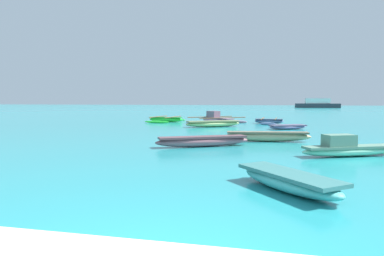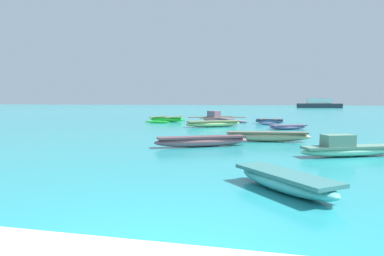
{
  "view_description": "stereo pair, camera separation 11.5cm",
  "coord_description": "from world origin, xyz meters",
  "px_view_note": "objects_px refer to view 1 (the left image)",
  "views": [
    {
      "loc": [
        1.17,
        -2.96,
        1.89
      ],
      "look_at": [
        -3.1,
        16.41,
        0.25
      ],
      "focal_mm": 32.0,
      "sensor_mm": 36.0,
      "label": 1
    },
    {
      "loc": [
        1.29,
        -2.94,
        1.89
      ],
      "look_at": [
        -3.1,
        16.41,
        0.25
      ],
      "focal_mm": 32.0,
      "sensor_mm": 36.0,
      "label": 2
    }
  ],
  "objects_px": {
    "moored_boat_8": "(348,148)",
    "moored_boat_3": "(269,121)",
    "moored_boat_4": "(213,123)",
    "moored_boat_0": "(267,136)",
    "moored_boat_2": "(288,127)",
    "moored_boat_1": "(216,119)",
    "distant_ferry": "(317,104)",
    "moored_boat_6": "(166,119)",
    "moored_boat_5": "(288,180)",
    "moored_boat_7": "(203,141)"
  },
  "relations": [
    {
      "from": "moored_boat_7",
      "to": "moored_boat_6",
      "type": "bearing_deg",
      "value": 84.57
    },
    {
      "from": "moored_boat_2",
      "to": "moored_boat_7",
      "type": "distance_m",
      "value": 10.02
    },
    {
      "from": "moored_boat_4",
      "to": "moored_boat_0",
      "type": "bearing_deg",
      "value": -95.56
    },
    {
      "from": "distant_ferry",
      "to": "moored_boat_3",
      "type": "bearing_deg",
      "value": -101.14
    },
    {
      "from": "moored_boat_1",
      "to": "moored_boat_0",
      "type": "bearing_deg",
      "value": -22.59
    },
    {
      "from": "moored_boat_7",
      "to": "distant_ferry",
      "type": "xyz_separation_m",
      "value": [
        14.2,
        72.87,
        0.67
      ]
    },
    {
      "from": "moored_boat_4",
      "to": "moored_boat_3",
      "type": "bearing_deg",
      "value": 17.15
    },
    {
      "from": "moored_boat_1",
      "to": "moored_boat_4",
      "type": "distance_m",
      "value": 3.58
    },
    {
      "from": "distant_ferry",
      "to": "moored_boat_4",
      "type": "bearing_deg",
      "value": -103.76
    },
    {
      "from": "moored_boat_4",
      "to": "distant_ferry",
      "type": "distance_m",
      "value": 64.62
    },
    {
      "from": "moored_boat_4",
      "to": "moored_boat_6",
      "type": "relative_size",
      "value": 1.0
    },
    {
      "from": "moored_boat_2",
      "to": "moored_boat_3",
      "type": "xyz_separation_m",
      "value": [
        -1.14,
        5.12,
        0.04
      ]
    },
    {
      "from": "moored_boat_2",
      "to": "moored_boat_5",
      "type": "height_order",
      "value": "moored_boat_5"
    },
    {
      "from": "moored_boat_4",
      "to": "moored_boat_5",
      "type": "height_order",
      "value": "moored_boat_4"
    },
    {
      "from": "moored_boat_3",
      "to": "moored_boat_5",
      "type": "distance_m",
      "value": 20.62
    },
    {
      "from": "moored_boat_8",
      "to": "moored_boat_1",
      "type": "bearing_deg",
      "value": 90.66
    },
    {
      "from": "moored_boat_3",
      "to": "moored_boat_5",
      "type": "height_order",
      "value": "moored_boat_3"
    },
    {
      "from": "moored_boat_4",
      "to": "moored_boat_6",
      "type": "height_order",
      "value": "moored_boat_6"
    },
    {
      "from": "moored_boat_1",
      "to": "distant_ferry",
      "type": "xyz_separation_m",
      "value": [
        15.67,
        59.19,
        0.58
      ]
    },
    {
      "from": "moored_boat_0",
      "to": "moored_boat_4",
      "type": "bearing_deg",
      "value": 107.56
    },
    {
      "from": "moored_boat_8",
      "to": "moored_boat_4",
      "type": "bearing_deg",
      "value": 95.84
    },
    {
      "from": "distant_ferry",
      "to": "moored_boat_2",
      "type": "bearing_deg",
      "value": -99.27
    },
    {
      "from": "moored_boat_4",
      "to": "moored_boat_8",
      "type": "xyz_separation_m",
      "value": [
        6.37,
        -11.37,
        0.02
      ]
    },
    {
      "from": "moored_boat_1",
      "to": "moored_boat_4",
      "type": "bearing_deg",
      "value": -37.07
    },
    {
      "from": "moored_boat_6",
      "to": "moored_boat_3",
      "type": "bearing_deg",
      "value": 7.41
    },
    {
      "from": "moored_boat_8",
      "to": "moored_boat_2",
      "type": "bearing_deg",
      "value": 74.08
    },
    {
      "from": "moored_boat_5",
      "to": "moored_boat_3",
      "type": "bearing_deg",
      "value": 141.84
    },
    {
      "from": "moored_boat_5",
      "to": "moored_boat_1",
      "type": "bearing_deg",
      "value": 153.61
    },
    {
      "from": "moored_boat_4",
      "to": "moored_boat_6",
      "type": "distance_m",
      "value": 6.55
    },
    {
      "from": "moored_boat_1",
      "to": "moored_boat_7",
      "type": "xyz_separation_m",
      "value": [
        1.48,
        -13.68,
        -0.09
      ]
    },
    {
      "from": "moored_boat_1",
      "to": "distant_ferry",
      "type": "relative_size",
      "value": 0.49
    },
    {
      "from": "moored_boat_4",
      "to": "moored_boat_7",
      "type": "distance_m",
      "value": 10.18
    },
    {
      "from": "moored_boat_1",
      "to": "moored_boat_5",
      "type": "height_order",
      "value": "moored_boat_1"
    },
    {
      "from": "moored_boat_4",
      "to": "distant_ferry",
      "type": "relative_size",
      "value": 0.38
    },
    {
      "from": "moored_boat_0",
      "to": "moored_boat_2",
      "type": "xyz_separation_m",
      "value": [
        1.28,
        7.0,
        -0.09
      ]
    },
    {
      "from": "moored_boat_3",
      "to": "distant_ferry",
      "type": "xyz_separation_m",
      "value": [
        11.52,
        58.48,
        0.71
      ]
    },
    {
      "from": "moored_boat_0",
      "to": "moored_boat_5",
      "type": "bearing_deg",
      "value": -94.82
    },
    {
      "from": "moored_boat_7",
      "to": "moored_boat_1",
      "type": "bearing_deg",
      "value": 68.48
    },
    {
      "from": "moored_boat_8",
      "to": "moored_boat_3",
      "type": "bearing_deg",
      "value": 75.74
    },
    {
      "from": "moored_boat_3",
      "to": "moored_boat_2",
      "type": "bearing_deg",
      "value": -73.64
    },
    {
      "from": "moored_boat_4",
      "to": "moored_boat_5",
      "type": "distance_m",
      "value": 16.86
    },
    {
      "from": "moored_boat_6",
      "to": "distant_ferry",
      "type": "distance_m",
      "value": 61.69
    },
    {
      "from": "moored_boat_0",
      "to": "moored_boat_2",
      "type": "bearing_deg",
      "value": 71.92
    },
    {
      "from": "moored_boat_0",
      "to": "moored_boat_4",
      "type": "height_order",
      "value": "moored_boat_0"
    },
    {
      "from": "moored_boat_0",
      "to": "moored_boat_8",
      "type": "height_order",
      "value": "moored_boat_8"
    },
    {
      "from": "moored_boat_3",
      "to": "moored_boat_4",
      "type": "height_order",
      "value": "moored_boat_3"
    },
    {
      "from": "moored_boat_2",
      "to": "moored_boat_4",
      "type": "height_order",
      "value": "moored_boat_4"
    },
    {
      "from": "moored_boat_4",
      "to": "moored_boat_5",
      "type": "relative_size",
      "value": 1.47
    },
    {
      "from": "moored_boat_3",
      "to": "moored_boat_4",
      "type": "bearing_deg",
      "value": -128.13
    },
    {
      "from": "moored_boat_3",
      "to": "moored_boat_5",
      "type": "relative_size",
      "value": 1.35
    }
  ]
}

